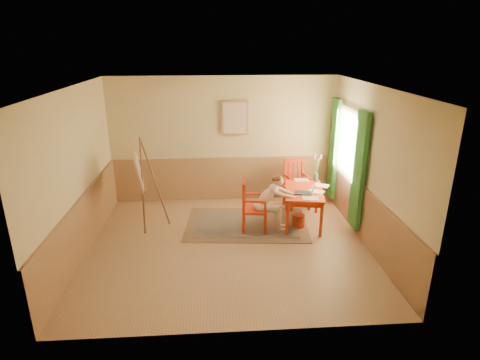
{
  "coord_description": "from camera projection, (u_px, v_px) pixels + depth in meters",
  "views": [
    {
      "loc": [
        -0.23,
        -6.31,
        3.48
      ],
      "look_at": [
        0.25,
        0.55,
        1.05
      ],
      "focal_mm": 29.44,
      "sensor_mm": 36.0,
      "label": 1
    }
  ],
  "objects": [
    {
      "name": "wastebasket",
      "position": [
        298.0,
        221.0,
        7.76
      ],
      "size": [
        0.33,
        0.33,
        0.26
      ],
      "primitive_type": "cylinder",
      "rotation": [
        0.0,
        0.0,
        -0.49
      ],
      "color": "#B23D1D",
      "rests_on": "room"
    },
    {
      "name": "vase",
      "position": [
        316.0,
        169.0,
        8.16
      ],
      "size": [
        0.24,
        0.29,
        0.58
      ],
      "color": "#3F724C",
      "rests_on": "table"
    },
    {
      "name": "papers",
      "position": [
        312.0,
        188.0,
        7.8
      ],
      "size": [
        0.73,
        1.26,
        0.0
      ],
      "color": "white",
      "rests_on": "table"
    },
    {
      "name": "laptop",
      "position": [
        306.0,
        191.0,
        7.52
      ],
      "size": [
        0.43,
        0.34,
        0.23
      ],
      "color": "#1E2338",
      "rests_on": "table"
    },
    {
      "name": "rug",
      "position": [
        246.0,
        224.0,
        7.91
      ],
      "size": [
        2.53,
        1.8,
        0.02
      ],
      "color": "#8C7251",
      "rests_on": "room"
    },
    {
      "name": "room",
      "position": [
        228.0,
        172.0,
        6.64
      ],
      "size": [
        5.04,
        4.54,
        2.84
      ],
      "color": "tan",
      "rests_on": "ground"
    },
    {
      "name": "window",
      "position": [
        346.0,
        154.0,
        7.85
      ],
      "size": [
        0.12,
        2.01,
        2.2
      ],
      "color": "white",
      "rests_on": "room"
    },
    {
      "name": "wall_portrait",
      "position": [
        235.0,
        118.0,
        8.56
      ],
      "size": [
        0.6,
        0.05,
        0.76
      ],
      "color": "tan",
      "rests_on": "room"
    },
    {
      "name": "table",
      "position": [
        304.0,
        194.0,
        7.76
      ],
      "size": [
        0.92,
        1.31,
        0.72
      ],
      "color": "red",
      "rests_on": "room"
    },
    {
      "name": "easel",
      "position": [
        141.0,
        175.0,
        7.46
      ],
      "size": [
        0.66,
        0.82,
        1.82
      ],
      "color": "brown",
      "rests_on": "room"
    },
    {
      "name": "chair_back",
      "position": [
        296.0,
        184.0,
        8.61
      ],
      "size": [
        0.56,
        0.57,
        1.06
      ],
      "color": "red",
      "rests_on": "room"
    },
    {
      "name": "chair_left",
      "position": [
        252.0,
        206.0,
        7.52
      ],
      "size": [
        0.51,
        0.49,
        1.01
      ],
      "color": "red",
      "rests_on": "room"
    },
    {
      "name": "figure",
      "position": [
        270.0,
        200.0,
        7.48
      ],
      "size": [
        0.85,
        0.41,
        1.13
      ],
      "color": "beige",
      "rests_on": "room"
    },
    {
      "name": "wainscot",
      "position": [
        226.0,
        203.0,
        7.69
      ],
      "size": [
        5.0,
        4.5,
        1.0
      ],
      "color": "tan",
      "rests_on": "room"
    }
  ]
}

